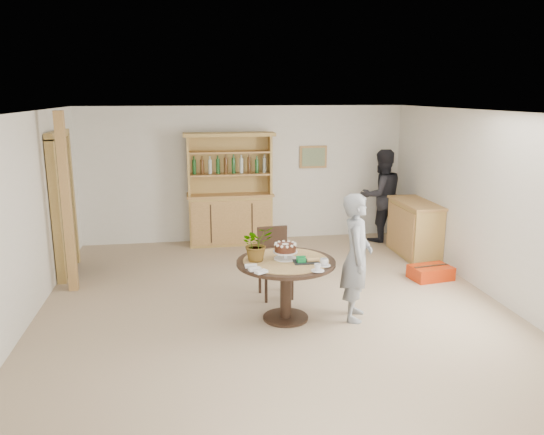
{
  "coord_description": "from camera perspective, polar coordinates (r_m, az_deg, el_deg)",
  "views": [
    {
      "loc": [
        -1.04,
        -6.25,
        2.72
      ],
      "look_at": [
        0.08,
        0.77,
        1.05
      ],
      "focal_mm": 35.0,
      "sensor_mm": 36.0,
      "label": 1
    }
  ],
  "objects": [
    {
      "name": "red_suitcase",
      "position": [
        8.33,
        16.69,
        -5.68
      ],
      "size": [
        0.66,
        0.49,
        0.21
      ],
      "rotation": [
        0.0,
        0.0,
        0.16
      ],
      "color": "red",
      "rests_on": "ground"
    },
    {
      "name": "hutch",
      "position": [
        9.73,
        -4.52,
        1.14
      ],
      "size": [
        1.62,
        0.54,
        2.04
      ],
      "color": "tan",
      "rests_on": "ground"
    },
    {
      "name": "room_shell",
      "position": [
        6.42,
        0.39,
        4.44
      ],
      "size": [
        6.04,
        7.04,
        2.52
      ],
      "color": "white",
      "rests_on": "ground"
    },
    {
      "name": "coffee_cup_a",
      "position": [
        6.22,
        5.63,
        -4.84
      ],
      "size": [
        0.15,
        0.15,
        0.09
      ],
      "color": "silver",
      "rests_on": "dining_table"
    },
    {
      "name": "pine_post",
      "position": [
        7.77,
        -21.24,
        1.41
      ],
      "size": [
        0.12,
        0.12,
        2.5
      ],
      "primitive_type": "cube",
      "color": "tan",
      "rests_on": "ground"
    },
    {
      "name": "birthday_cake",
      "position": [
        6.42,
        1.44,
        -3.42
      ],
      "size": [
        0.3,
        0.3,
        0.2
      ],
      "color": "white",
      "rests_on": "dining_table"
    },
    {
      "name": "sideboard",
      "position": [
        9.35,
        15.08,
        -1.15
      ],
      "size": [
        0.54,
        1.26,
        0.94
      ],
      "color": "tan",
      "rests_on": "ground"
    },
    {
      "name": "doorway",
      "position": [
        8.61,
        -21.61,
        1.49
      ],
      "size": [
        0.13,
        1.1,
        2.18
      ],
      "color": "black",
      "rests_on": "ground"
    },
    {
      "name": "coffee_cup_b",
      "position": [
        6.04,
        4.93,
        -5.44
      ],
      "size": [
        0.15,
        0.15,
        0.08
      ],
      "color": "silver",
      "rests_on": "dining_table"
    },
    {
      "name": "ground",
      "position": [
        6.89,
        0.36,
        -10.02
      ],
      "size": [
        7.0,
        7.0,
        0.0
      ],
      "primitive_type": "plane",
      "color": "tan",
      "rests_on": "ground"
    },
    {
      "name": "gift_tray",
      "position": [
        6.33,
        3.64,
        -4.62
      ],
      "size": [
        0.3,
        0.2,
        0.08
      ],
      "color": "black",
      "rests_on": "dining_table"
    },
    {
      "name": "flower_vase",
      "position": [
        6.34,
        -1.67,
        -2.81
      ],
      "size": [
        0.47,
        0.44,
        0.42
      ],
      "primitive_type": "imported",
      "rotation": [
        0.0,
        0.0,
        0.35
      ],
      "color": "#3F7233",
      "rests_on": "dining_table"
    },
    {
      "name": "dining_table",
      "position": [
        6.46,
        1.51,
        -5.91
      ],
      "size": [
        1.2,
        1.2,
        0.76
      ],
      "color": "black",
      "rests_on": "ground"
    },
    {
      "name": "teen_boy",
      "position": [
        6.51,
        9.07,
        -4.24
      ],
      "size": [
        0.55,
        0.66,
        1.57
      ],
      "primitive_type": "imported",
      "rotation": [
        0.0,
        0.0,
        1.23
      ],
      "color": "gray",
      "rests_on": "ground"
    },
    {
      "name": "dining_chair",
      "position": [
        7.25,
        0.24,
        -4.31
      ],
      "size": [
        0.46,
        0.46,
        0.95
      ],
      "rotation": [
        0.0,
        0.0,
        0.1
      ],
      "color": "black",
      "rests_on": "ground"
    },
    {
      "name": "adult_person",
      "position": [
        10.08,
        11.67,
        2.32
      ],
      "size": [
        0.95,
        0.8,
        1.72
      ],
      "primitive_type": "imported",
      "rotation": [
        0.0,
        0.0,
        3.34
      ],
      "color": "black",
      "rests_on": "ground"
    },
    {
      "name": "napkins",
      "position": [
        6.05,
        -1.78,
        -5.55
      ],
      "size": [
        0.24,
        0.33,
        0.03
      ],
      "color": "white",
      "rests_on": "dining_table"
    }
  ]
}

